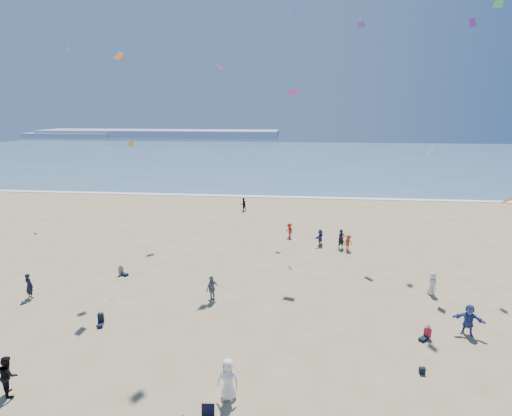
# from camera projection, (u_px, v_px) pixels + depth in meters

# --- Properties ---
(ocean) EXTENTS (220.00, 100.00, 0.06)m
(ocean) POSITION_uv_depth(u_px,v_px,m) (282.00, 157.00, 106.53)
(ocean) COLOR #476B84
(ocean) RESTS_ON ground
(surf_line) EXTENTS (220.00, 1.20, 0.08)m
(surf_line) POSITION_uv_depth(u_px,v_px,m) (269.00, 197.00, 58.25)
(surf_line) COLOR white
(surf_line) RESTS_ON ground
(headland_far) EXTENTS (110.00, 20.00, 3.20)m
(headland_far) POSITION_uv_depth(u_px,v_px,m) (159.00, 133.00, 184.58)
(headland_far) COLOR #7A8EA8
(headland_far) RESTS_ON ground
(headland_near) EXTENTS (40.00, 14.00, 2.00)m
(headland_near) POSITION_uv_depth(u_px,v_px,m) (71.00, 135.00, 183.90)
(headland_near) COLOR #7A8EA8
(headland_near) RESTS_ON ground
(standing_flyers) EXTENTS (28.86, 40.83, 1.93)m
(standing_flyers) POSITION_uv_depth(u_px,v_px,m) (282.00, 286.00, 26.83)
(standing_flyers) COLOR #AA3518
(standing_flyers) RESTS_ON ground
(seated_group) EXTENTS (21.77, 22.01, 0.84)m
(seated_group) POSITION_uv_depth(u_px,v_px,m) (216.00, 353.00, 20.24)
(seated_group) COLOR white
(seated_group) RESTS_ON ground
(navy_bag) EXTENTS (0.28, 0.18, 0.34)m
(navy_bag) POSITION_uv_depth(u_px,v_px,m) (422.00, 371.00, 19.25)
(navy_bag) COLOR black
(navy_bag) RESTS_ON ground
(kites_aloft) EXTENTS (46.87, 43.94, 28.97)m
(kites_aloft) POSITION_uv_depth(u_px,v_px,m) (399.00, 72.00, 23.28)
(kites_aloft) COLOR #FF5CD5
(kites_aloft) RESTS_ON ground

